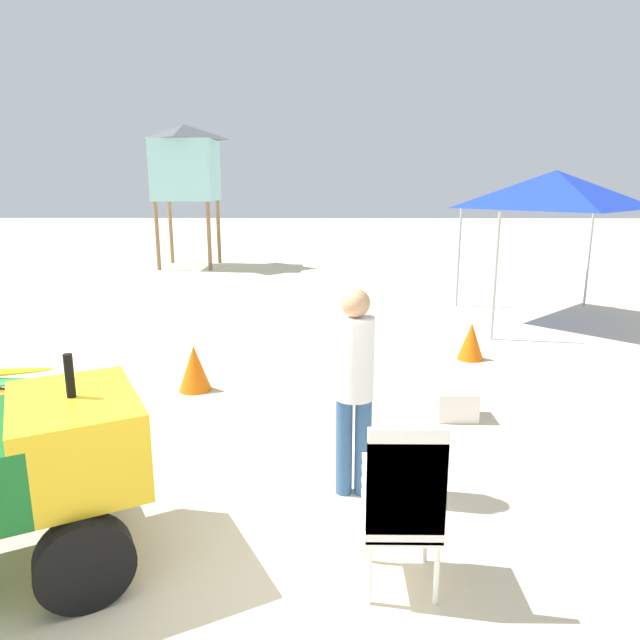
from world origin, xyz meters
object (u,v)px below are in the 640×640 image
at_px(stacked_plastic_chairs, 403,495).
at_px(traffic_cone_near, 194,368).
at_px(traffic_cone_far, 471,341).
at_px(cooler_box, 456,404).
at_px(lifeguard_near_center, 354,379).
at_px(popup_canopy, 555,189).
at_px(lifeguard_tower, 185,163).

bearing_deg(stacked_plastic_chairs, traffic_cone_near, 120.07).
xyz_separation_m(traffic_cone_far, cooler_box, (-0.70, -2.23, -0.12)).
bearing_deg(cooler_box, traffic_cone_far, 72.47).
height_order(lifeguard_near_center, popup_canopy, popup_canopy).
height_order(traffic_cone_far, cooler_box, traffic_cone_far).
bearing_deg(lifeguard_near_center, lifeguard_tower, 108.35).
bearing_deg(traffic_cone_far, popup_canopy, 51.44).
distance_m(lifeguard_near_center, popup_canopy, 7.65).
bearing_deg(lifeguard_near_center, traffic_cone_far, 63.50).
height_order(popup_canopy, traffic_cone_near, popup_canopy).
height_order(traffic_cone_near, cooler_box, traffic_cone_near).
distance_m(lifeguard_near_center, lifeguard_tower, 14.60).
xyz_separation_m(lifeguard_near_center, traffic_cone_far, (1.94, 3.88, -0.75)).
xyz_separation_m(popup_canopy, traffic_cone_near, (-5.86, -3.89, -2.17)).
distance_m(lifeguard_tower, traffic_cone_far, 12.13).
distance_m(lifeguard_tower, traffic_cone_near, 11.87).
bearing_deg(popup_canopy, lifeguard_tower, 139.26).
bearing_deg(traffic_cone_far, traffic_cone_near, -160.31).
bearing_deg(traffic_cone_near, lifeguard_tower, 103.23).
relative_size(lifeguard_near_center, traffic_cone_near, 3.01).
bearing_deg(popup_canopy, traffic_cone_near, -146.39).
distance_m(popup_canopy, cooler_box, 5.93).
relative_size(lifeguard_tower, cooler_box, 9.47).
height_order(stacked_plastic_chairs, lifeguard_tower, lifeguard_tower).
relative_size(stacked_plastic_chairs, popup_canopy, 0.43).
bearing_deg(popup_canopy, lifeguard_near_center, -121.63).
relative_size(traffic_cone_far, cooler_box, 1.24).
height_order(popup_canopy, traffic_cone_far, popup_canopy).
xyz_separation_m(traffic_cone_near, cooler_box, (3.15, -0.85, -0.13)).
xyz_separation_m(stacked_plastic_chairs, traffic_cone_far, (1.68, 5.12, -0.42)).
distance_m(traffic_cone_near, cooler_box, 3.26).
height_order(lifeguard_near_center, cooler_box, lifeguard_near_center).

